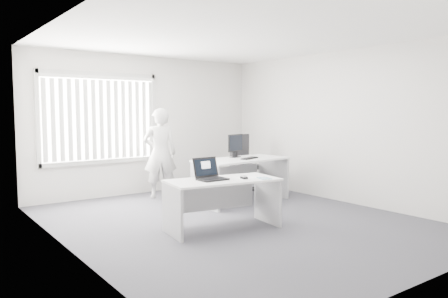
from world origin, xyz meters
TOP-DOWN VIEW (x-y plane):
  - ground at (0.00, 0.00)m, footprint 6.00×6.00m
  - wall_back at (0.00, 3.00)m, footprint 5.00×0.02m
  - wall_front at (0.00, -3.00)m, footprint 5.00×0.02m
  - wall_left at (-2.50, 0.00)m, footprint 0.02×6.00m
  - wall_right at (2.50, 0.00)m, footprint 0.02×6.00m
  - ceiling at (0.00, 0.00)m, footprint 5.00×6.00m
  - window at (-1.00, 2.96)m, footprint 2.32×0.06m
  - blinds at (-1.00, 2.90)m, footprint 2.20×0.10m
  - desk_near at (-0.44, -0.25)m, footprint 1.67×0.95m
  - desk_far at (0.95, 1.06)m, footprint 1.84×0.97m
  - office_chair at (1.72, 1.90)m, footprint 0.72×0.72m
  - person at (-0.07, 2.31)m, footprint 0.75×0.62m
  - laptop at (-0.59, -0.23)m, footprint 0.40×0.36m
  - paper_sheet at (-0.06, -0.33)m, footprint 0.31×0.22m
  - mouse at (-0.16, -0.40)m, footprint 0.08×0.12m
  - booklet at (0.09, -0.55)m, footprint 0.21×0.25m
  - keyboard at (1.04, 0.93)m, footprint 0.45×0.30m
  - monitor at (0.99, 1.30)m, footprint 0.46×0.25m

SIDE VIEW (x-z plane):
  - ground at x=0.00m, z-range 0.00..0.00m
  - office_chair at x=1.72m, z-range -0.23..0.97m
  - desk_near at x=-0.44m, z-range 0.16..0.88m
  - desk_far at x=0.95m, z-range 0.18..0.99m
  - paper_sheet at x=-0.06m, z-range 0.72..0.72m
  - booklet at x=0.09m, z-range 0.72..0.73m
  - mouse at x=-0.16m, z-range 0.72..0.77m
  - keyboard at x=1.04m, z-range 0.81..0.83m
  - person at x=-0.07m, z-range 0.00..1.74m
  - laptop at x=-0.59m, z-range 0.72..1.03m
  - monitor at x=0.99m, z-range 0.81..1.25m
  - wall_back at x=0.00m, z-range 0.00..2.80m
  - wall_front at x=0.00m, z-range 0.00..2.80m
  - wall_left at x=-2.50m, z-range 0.00..2.80m
  - wall_right at x=2.50m, z-range 0.00..2.80m
  - blinds at x=-1.00m, z-range 0.77..2.27m
  - window at x=-1.00m, z-range 0.67..2.43m
  - ceiling at x=0.00m, z-range 2.79..2.81m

